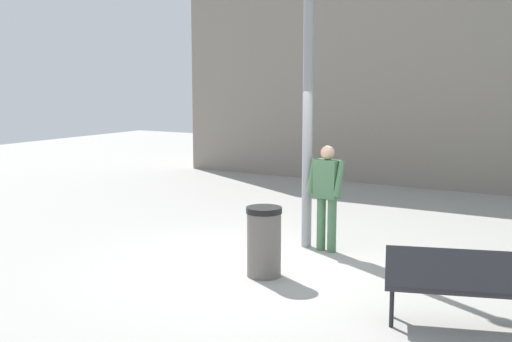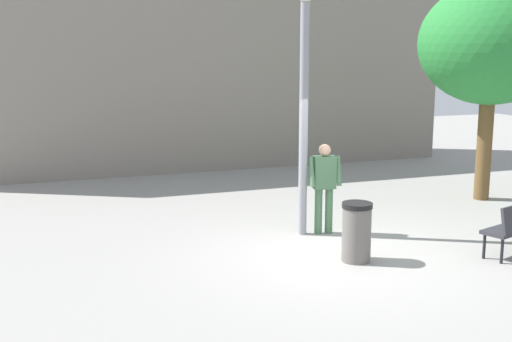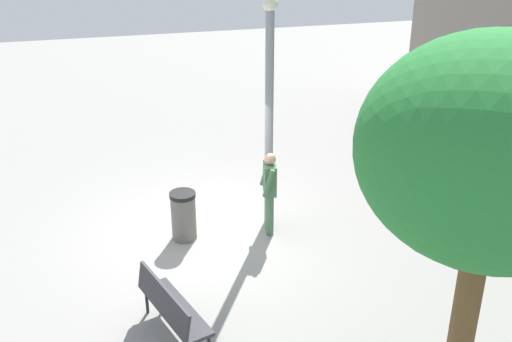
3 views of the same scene
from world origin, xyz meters
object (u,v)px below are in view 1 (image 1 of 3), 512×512
(lamppost, at_px, (184,171))
(trash_bin, at_px, (48,359))
(plaza_tree, at_px, (326,102))
(bicycle_orange, at_px, (353,297))
(person_by_lamppost, at_px, (161,276))
(park_bench, at_px, (500,270))
(bicycle_green, at_px, (254,258))

(lamppost, bearing_deg, trash_bin, -159.22)
(plaza_tree, relative_size, bicycle_orange, 2.77)
(plaza_tree, bearing_deg, person_by_lamppost, -167.95)
(bicycle_orange, bearing_deg, lamppost, 160.48)
(park_bench, bearing_deg, person_by_lamppost, 163.70)
(plaza_tree, bearing_deg, park_bench, -57.51)
(plaza_tree, bearing_deg, bicycle_orange, -125.57)
(bicycle_orange, height_order, trash_bin, bicycle_orange)
(park_bench, bearing_deg, bicycle_orange, 165.03)
(lamppost, relative_size, bicycle_green, 2.51)
(lamppost, relative_size, trash_bin, 4.61)
(person_by_lamppost, distance_m, bicycle_green, 5.15)
(lamppost, height_order, park_bench, lamppost)
(park_bench, bearing_deg, bicycle_green, 110.77)
(trash_bin, bearing_deg, lamppost, 20.78)
(lamppost, bearing_deg, person_by_lamppost, 175.16)
(park_bench, xyz_separation_m, trash_bin, (-8.12, 0.76, -0.08))
(park_bench, bearing_deg, trash_bin, 174.69)
(park_bench, distance_m, bicycle_green, 4.95)
(person_by_lamppost, bearing_deg, bicycle_green, 34.17)
(person_by_lamppost, xyz_separation_m, bicycle_green, (4.23, 2.87, -0.58))
(lamppost, relative_size, plaza_tree, 0.93)
(plaza_tree, height_order, trash_bin, plaza_tree)
(plaza_tree, distance_m, bicycle_green, 3.69)
(person_by_lamppost, relative_size, bicycle_orange, 1.00)
(lamppost, relative_size, bicycle_orange, 2.58)
(bicycle_orange, bearing_deg, bicycle_green, 71.55)
(plaza_tree, xyz_separation_m, bicycle_orange, (-1.33, -1.86, -3.13))
(park_bench, distance_m, plaza_tree, 4.34)
(person_by_lamppost, bearing_deg, trash_bin, -155.00)
(person_by_lamppost, distance_m, bicycle_orange, 3.16)
(person_by_lamppost, distance_m, trash_bin, 2.41)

